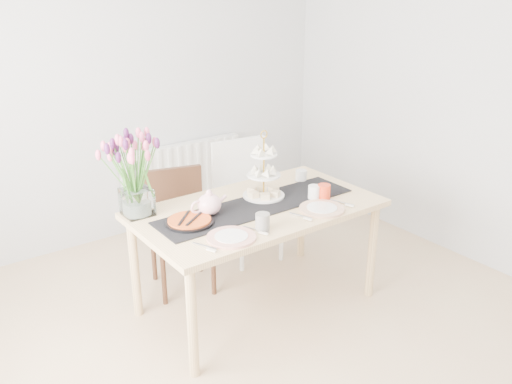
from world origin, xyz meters
TOP-DOWN VIEW (x-y plane):
  - room_shell at (0.00, 0.00)m, footprint 4.50×4.50m
  - radiator at (0.50, 2.19)m, footprint 1.20×0.08m
  - dining_table at (0.19, 0.60)m, footprint 1.60×0.90m
  - chair_brown at (-0.09, 1.20)m, footprint 0.53×0.53m
  - chair_white at (0.59, 1.31)m, footprint 0.53×0.53m
  - table_runner at (0.19, 0.60)m, footprint 1.40×0.35m
  - tulip_vase at (-0.50, 0.94)m, footprint 0.64×0.64m
  - cake_stand at (0.32, 0.71)m, footprint 0.29×0.29m
  - teapot at (-0.14, 0.66)m, footprint 0.26×0.21m
  - cream_jug at (0.74, 0.80)m, footprint 0.10×0.10m
  - tart_tin at (-0.31, 0.62)m, footprint 0.30×0.30m
  - mug_grey at (0.00, 0.30)m, footprint 0.12×0.12m
  - mug_white at (0.57, 0.48)m, footprint 0.08×0.08m
  - mug_orange at (0.63, 0.44)m, footprint 0.12×0.12m
  - plate_left at (-0.21, 0.31)m, footprint 0.38×0.38m
  - plate_right at (0.49, 0.31)m, footprint 0.38×0.38m

SIDE VIEW (x-z plane):
  - radiator at x=0.50m, z-range 0.15..0.75m
  - chair_brown at x=-0.09m, z-range 0.07..0.94m
  - chair_white at x=0.59m, z-range 0.08..1.03m
  - dining_table at x=0.19m, z-range 0.30..1.05m
  - table_runner at x=0.19m, z-range 0.75..0.76m
  - plate_left at x=-0.21m, z-range 0.75..0.76m
  - plate_right at x=0.49m, z-range 0.75..0.77m
  - tart_tin at x=-0.31m, z-range 0.75..0.79m
  - cream_jug at x=0.74m, z-range 0.75..0.83m
  - mug_white at x=0.57m, z-range 0.75..0.85m
  - mug_orange at x=0.63m, z-range 0.75..0.85m
  - mug_grey at x=0.00m, z-range 0.75..0.85m
  - teapot at x=-0.14m, z-range 0.75..0.91m
  - cake_stand at x=0.32m, z-range 0.66..1.08m
  - tulip_vase at x=-0.50m, z-range 0.83..1.37m
  - room_shell at x=0.00m, z-range -0.95..3.55m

